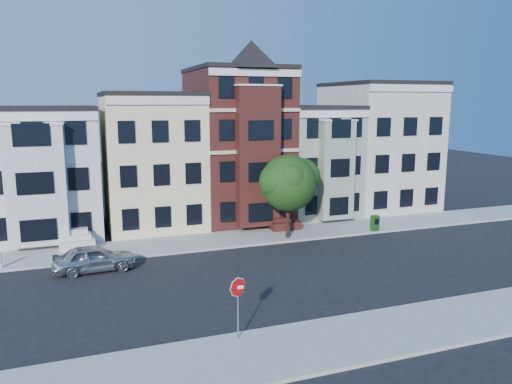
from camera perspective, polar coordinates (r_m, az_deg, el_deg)
name	(u,v)px	position (r m, az deg, el deg)	size (l,w,h in m)	color
ground	(316,272)	(29.11, 6.84, -9.03)	(120.00, 120.00, 0.00)	black
far_sidewalk	(265,236)	(36.07, 1.08, -5.02)	(60.00, 4.00, 0.15)	#9E9B93
near_sidewalk	(401,329)	(22.78, 16.25, -14.83)	(60.00, 4.00, 0.15)	#9E9B93
house_white	(40,173)	(39.36, -23.43, 2.00)	(8.00, 9.00, 9.00)	silver
house_yellow	(152,162)	(39.61, -11.85, 3.40)	(7.00, 9.00, 10.00)	beige
house_brown	(237,146)	(41.09, -2.17, 5.25)	(7.00, 9.00, 12.00)	#3E1814
house_green	(308,161)	(43.66, 6.01, 3.52)	(6.00, 9.00, 9.00)	gray
house_cream	(378,147)	(47.05, 13.75, 4.99)	(8.00, 9.00, 11.00)	beige
street_tree	(288,187)	(34.66, 3.71, 0.60)	(6.23, 6.23, 7.25)	#254D19
parked_car	(94,258)	(30.21, -18.01, -7.20)	(1.83, 4.55, 1.55)	#A4A7AC
newspaper_box	(375,223)	(38.06, 13.43, -3.48)	(0.52, 0.46, 1.15)	#1C5217
fire_hydrant	(0,262)	(32.45, -27.24, -7.10)	(0.27, 0.27, 0.76)	white
stop_sign	(238,305)	(20.40, -2.09, -12.73)	(0.80, 0.11, 2.93)	#B50A0D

